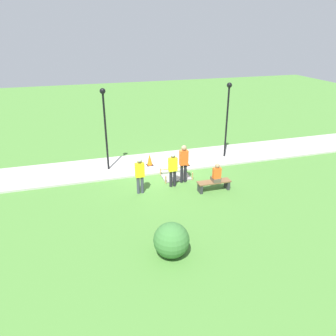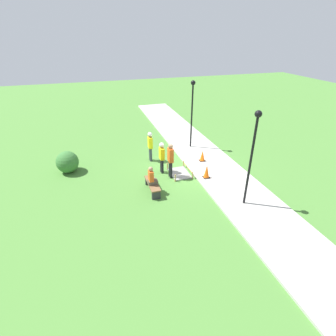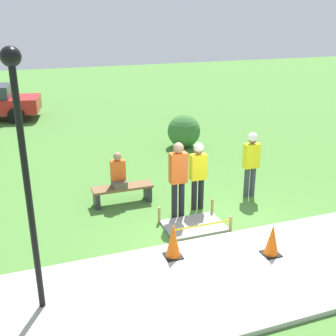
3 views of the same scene
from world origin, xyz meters
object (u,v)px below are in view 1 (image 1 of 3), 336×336
traffic_cone_near_patch (186,159)px  lamppost_far (228,110)px  person_seated_on_bench (216,174)px  lamppost_near (105,118)px  worker_assistant (173,166)px  worker_supervisor (140,172)px  bystander_in_orange_shirt (184,161)px  traffic_cone_far_patch (150,160)px  park_bench (214,184)px

traffic_cone_near_patch → lamppost_far: 3.51m
person_seated_on_bench → lamppost_near: size_ratio=0.21×
worker_assistant → lamppost_near: bearing=-45.5°
worker_supervisor → bystander_in_orange_shirt: (-2.23, -0.52, 0.03)m
traffic_cone_near_patch → traffic_cone_far_patch: 1.95m
worker_supervisor → lamppost_far: (-5.52, -2.87, 1.74)m
lamppost_far → person_seated_on_bench: bearing=59.0°
person_seated_on_bench → lamppost_far: 4.67m
traffic_cone_far_patch → bystander_in_orange_shirt: size_ratio=0.35×
park_bench → lamppost_near: bearing=-40.1°
lamppost_near → worker_assistant: bearing=134.5°
person_seated_on_bench → lamppost_far: (-2.18, -3.63, 1.97)m
park_bench → lamppost_far: bearing=-122.2°
traffic_cone_near_patch → traffic_cone_far_patch: bearing=-17.5°
worker_assistant → bystander_in_orange_shirt: size_ratio=0.92×
worker_supervisor → lamppost_far: 6.46m
worker_assistant → person_seated_on_bench: bearing=150.4°
person_seated_on_bench → worker_supervisor: (3.35, -0.76, 0.23)m
traffic_cone_near_patch → bystander_in_orange_shirt: bystander_in_orange_shirt is taller
traffic_cone_near_patch → park_bench: bearing=95.7°
worker_assistant → bystander_in_orange_shirt: (-0.63, -0.28, 0.06)m
worker_supervisor → lamppost_far: lamppost_far is taller
bystander_in_orange_shirt → lamppost_far: (-3.30, -2.35, 1.71)m
park_bench → bystander_in_orange_shirt: bearing=-49.5°
traffic_cone_near_patch → lamppost_far: (-2.54, -0.65, 2.33)m
lamppost_near → lamppost_far: (-6.58, 0.07, -0.01)m
park_bench → worker_supervisor: (3.27, -0.71, 0.72)m
traffic_cone_near_patch → worker_assistant: worker_assistant is taller
park_bench → lamppost_near: lamppost_near is taller
traffic_cone_near_patch → person_seated_on_bench: (-0.37, 2.98, 0.36)m
worker_supervisor → traffic_cone_far_patch: bearing=-111.8°
park_bench → traffic_cone_far_patch: bearing=-58.5°
lamppost_far → traffic_cone_near_patch: bearing=14.3°
traffic_cone_near_patch → worker_supervisor: size_ratio=0.41×
person_seated_on_bench → lamppost_far: size_ratio=0.22×
worker_assistant → lamppost_far: lamppost_far is taller
worker_supervisor → worker_assistant: worker_supervisor is taller
person_seated_on_bench → worker_supervisor: 3.44m
person_seated_on_bench → worker_assistant: 2.02m
person_seated_on_bench → bystander_in_orange_shirt: (1.12, -1.28, 0.26)m
worker_supervisor → park_bench: bearing=167.7°
worker_assistant → traffic_cone_near_patch: bearing=-124.8°
worker_supervisor → worker_assistant: (-1.60, -0.23, -0.02)m
traffic_cone_near_patch → lamppost_near: bearing=-10.1°
traffic_cone_far_patch → park_bench: 4.12m
traffic_cone_far_patch → bystander_in_orange_shirt: bearing=115.8°
traffic_cone_far_patch → park_bench: bearing=121.5°
bystander_in_orange_shirt → lamppost_near: lamppost_near is taller
worker_supervisor → bystander_in_orange_shirt: size_ratio=0.94×
person_seated_on_bench → traffic_cone_near_patch: bearing=-83.0°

